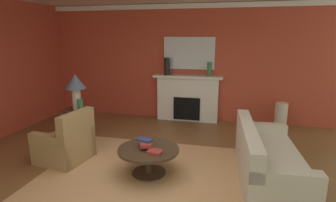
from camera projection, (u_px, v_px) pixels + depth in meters
ground_plane at (148, 177)px, 4.48m from camera, size 9.62×9.62×0.00m
wall_fireplace at (186, 63)px, 7.37m from camera, size 8.00×0.12×3.03m
crown_moulding at (186, 6)px, 6.96m from camera, size 8.00×0.08×0.12m
area_rug at (149, 173)px, 4.60m from camera, size 3.45×2.73×0.01m
fireplace at (188, 99)px, 7.37m from camera, size 1.80×0.35×1.22m
mantel_mirror at (189, 53)px, 7.20m from camera, size 1.33×0.04×0.83m
sofa at (267, 161)px, 4.39m from camera, size 1.04×2.16×0.85m
armchair_near_window at (66, 145)px, 5.02m from camera, size 0.91×0.91×0.95m
coffee_table at (149, 155)px, 4.52m from camera, size 1.00×1.00×0.45m
side_table at (78, 123)px, 5.99m from camera, size 0.56×0.56×0.70m
table_lamp at (76, 85)px, 5.80m from camera, size 0.44×0.44×0.75m
vase_mantel_left at (167, 66)px, 7.25m from camera, size 0.15×0.15×0.45m
vase_on_side_table at (80, 105)px, 5.74m from camera, size 0.11×0.11×0.26m
vase_tall_corner at (281, 117)px, 6.62m from camera, size 0.28×0.28×0.68m
vase_mantel_right at (209, 69)px, 7.01m from camera, size 0.11×0.11×0.36m
book_red_cover at (155, 152)px, 4.31m from camera, size 0.25×0.21×0.05m
book_art_folio at (146, 145)px, 4.45m from camera, size 0.23×0.24×0.06m
book_small_novel at (145, 140)px, 4.53m from camera, size 0.27×0.20×0.04m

